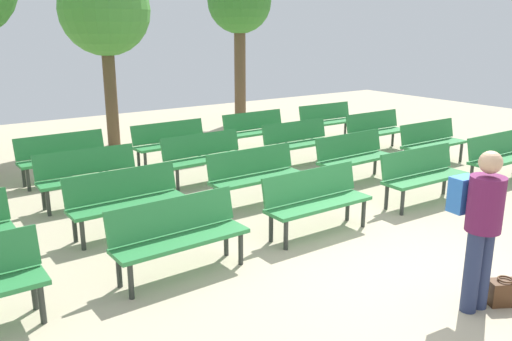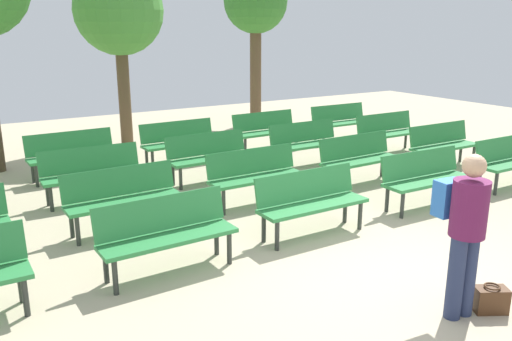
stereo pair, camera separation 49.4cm
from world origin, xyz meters
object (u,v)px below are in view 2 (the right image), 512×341
object	(u,v)px
bench_r1_c1	(123,195)
bench_r2_c2	(209,154)
bench_r3_c3	(266,129)
bench_r2_c4	(387,130)
bench_r0_c4	(511,158)
bench_r3_c1	(72,152)
bench_r0_c2	(311,199)
tree_3	(256,5)
bench_r0_c3	(425,175)
bench_r3_c2	(179,140)
tree_1	(119,12)
visitor_with_backpack	(464,226)
bench_r0_c1	(166,230)
bench_r3_c4	(340,120)
bench_r2_c3	(306,141)
bench_r1_c4	(443,143)
handbag	(491,299)
bench_r1_c3	(359,156)
bench_r1_c2	(255,173)
bench_r2_c1	(92,171)

from	to	relation	value
bench_r1_c1	bench_r2_c2	size ratio (longest dim) A/B	1.00
bench_r3_c3	bench_r2_c4	bearing A→B (deg)	-36.21
bench_r2_c4	bench_r0_c4	bearing A→B (deg)	-90.12
bench_r2_c2	bench_r3_c3	world-z (taller)	same
bench_r3_c1	bench_r1_c1	bearing A→B (deg)	-91.64
bench_r0_c2	tree_3	world-z (taller)	tree_3
bench_r0_c3	bench_r3_c1	bearing A→B (deg)	135.53
bench_r0_c3	bench_r3_c2	world-z (taller)	same
tree_1	visitor_with_backpack	bearing A→B (deg)	-88.39
bench_r0_c1	bench_r3_c3	xyz separation A→B (m)	(4.31, 4.61, 0.00)
bench_r3_c3	tree_3	distance (m)	4.66
bench_r0_c4	bench_r3_c4	world-z (taller)	same
bench_r2_c3	tree_3	bearing A→B (deg)	70.29
bench_r1_c4	bench_r3_c3	distance (m)	3.83
bench_r1_c1	bench_r0_c4	bearing A→B (deg)	-14.18
bench_r2_c4	bench_r1_c1	bearing A→B (deg)	-167.34
bench_r3_c2	tree_3	size ratio (longest dim) A/B	0.37
bench_r0_c3	bench_r1_c1	size ratio (longest dim) A/B	1.00
bench_r0_c3	bench_r3_c4	bearing A→B (deg)	66.36
bench_r0_c4	bench_r2_c2	world-z (taller)	same
bench_r3_c4	handbag	size ratio (longest dim) A/B	4.38
bench_r0_c3	bench_r1_c4	distance (m)	2.64
bench_r1_c3	handbag	bearing A→B (deg)	-116.44
bench_r0_c2	handbag	distance (m)	2.64
bench_r3_c1	bench_r3_c2	size ratio (longest dim) A/B	1.00
bench_r0_c3	handbag	size ratio (longest dim) A/B	4.39
bench_r1_c2	bench_r2_c1	bearing A→B (deg)	145.91
bench_r2_c3	bench_r3_c1	bearing A→B (deg)	161.11
bench_r3_c2	visitor_with_backpack	world-z (taller)	visitor_with_backpack
bench_r0_c2	tree_1	xyz separation A→B (m)	(-0.30, 6.95, 2.57)
bench_r1_c2	tree_3	bearing A→B (deg)	58.72
bench_r2_c4	visitor_with_backpack	world-z (taller)	visitor_with_backpack
bench_r3_c3	bench_r3_c4	distance (m)	2.22
bench_r0_c1	bench_r2_c4	distance (m)	7.20
bench_r0_c3	bench_r1_c3	distance (m)	1.50
tree_3	bench_r1_c2	bearing A→B (deg)	-121.51
bench_r1_c1	handbag	world-z (taller)	bench_r1_c1
bench_r0_c3	bench_r3_c1	distance (m)	6.31
bench_r1_c3	tree_1	size ratio (longest dim) A/B	0.39
bench_r2_c4	bench_r3_c2	size ratio (longest dim) A/B	0.99
bench_r3_c3	bench_r1_c4	bearing A→B (deg)	-54.95
bench_r2_c1	bench_r1_c1	bearing A→B (deg)	-87.59
bench_r3_c4	bench_r1_c4	bearing A→B (deg)	-88.69
bench_r0_c1	bench_r0_c2	bearing A→B (deg)	-0.21
bench_r2_c3	bench_r0_c4	bearing A→B (deg)	-53.98
bench_r1_c3	bench_r3_c4	xyz separation A→B (m)	(2.19, 3.09, 0.00)
visitor_with_backpack	handbag	distance (m)	0.88
bench_r1_c4	visitor_with_backpack	distance (m)	5.95
bench_r2_c1	bench_r3_c1	distance (m)	1.51
bench_r3_c2	bench_r0_c1	bearing A→B (deg)	-116.47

